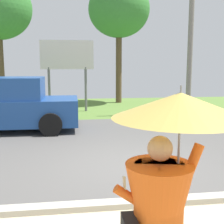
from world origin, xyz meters
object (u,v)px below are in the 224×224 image
Objects in this scene: pickup_truck at (4,106)px; monk_pedestrian at (164,194)px; tree_center_back at (119,10)px; roadside_billboard at (67,60)px; utility_pole at (191,29)px.

monk_pedestrian is at bearing -61.42° from pickup_truck.
tree_center_back is (2.10, 15.77, 4.36)m from monk_pedestrian.
tree_center_back reaches higher than roadside_billboard.
tree_center_back is (5.27, 7.44, 4.67)m from pickup_truck.
roadside_billboard is at bearing 164.62° from utility_pole.
monk_pedestrian is 16.50m from tree_center_back.
pickup_truck is (-3.16, 8.33, -0.31)m from monk_pedestrian.
monk_pedestrian is 8.91m from pickup_truck.
roadside_billboard reaches higher than pickup_truck.
utility_pole is at bearing -15.38° from roadside_billboard.
pickup_truck is 10.24m from tree_center_back.
roadside_billboard is (2.18, 4.21, 1.68)m from pickup_truck.
tree_center_back reaches higher than pickup_truck.
tree_center_back is at bearing 62.48° from pickup_truck.
utility_pole is at bearing -61.73° from tree_center_back.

